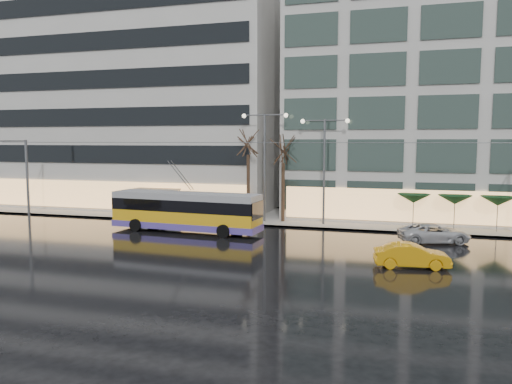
% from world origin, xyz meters
% --- Properties ---
extents(ground, '(140.00, 140.00, 0.00)m').
position_xyz_m(ground, '(0.00, 0.00, 0.00)').
color(ground, black).
rests_on(ground, ground).
extents(sidewalk, '(80.00, 10.00, 0.15)m').
position_xyz_m(sidewalk, '(2.00, 14.00, 0.07)').
color(sidewalk, gray).
rests_on(sidewalk, ground).
extents(kerb, '(80.00, 0.10, 0.15)m').
position_xyz_m(kerb, '(2.00, 9.05, 0.07)').
color(kerb, slate).
rests_on(kerb, ground).
extents(building_left, '(34.00, 14.00, 22.00)m').
position_xyz_m(building_left, '(-16.00, 19.00, 11.15)').
color(building_left, '#A7A5A0').
rests_on(building_left, sidewalk).
extents(building_right, '(32.00, 14.00, 25.00)m').
position_xyz_m(building_right, '(19.00, 19.00, 12.65)').
color(building_right, '#A7A5A0').
rests_on(building_right, sidewalk).
extents(trolleybus, '(11.88, 4.95, 5.44)m').
position_xyz_m(trolleybus, '(-2.69, 5.14, 1.47)').
color(trolleybus, gold).
rests_on(trolleybus, ground).
extents(catenary, '(42.24, 5.12, 7.00)m').
position_xyz_m(catenary, '(1.00, 7.94, 4.25)').
color(catenary, '#595B60').
rests_on(catenary, ground).
extents(bus_shelter, '(4.20, 1.60, 2.51)m').
position_xyz_m(bus_shelter, '(-8.38, 10.69, 1.96)').
color(bus_shelter, '#595B60').
rests_on(bus_shelter, sidewalk).
extents(street_lamp_near, '(3.96, 0.36, 9.03)m').
position_xyz_m(street_lamp_near, '(2.00, 10.80, 5.99)').
color(street_lamp_near, '#595B60').
rests_on(street_lamp_near, sidewalk).
extents(street_lamp_far, '(3.96, 0.36, 8.53)m').
position_xyz_m(street_lamp_far, '(7.00, 10.80, 5.71)').
color(street_lamp_far, '#595B60').
rests_on(street_lamp_far, sidewalk).
extents(tree_a, '(3.20, 3.20, 8.40)m').
position_xyz_m(tree_a, '(0.50, 11.00, 7.09)').
color(tree_a, black).
rests_on(tree_a, sidewalk).
extents(tree_b, '(3.20, 3.20, 7.70)m').
position_xyz_m(tree_b, '(3.50, 11.20, 6.40)').
color(tree_b, black).
rests_on(tree_b, sidewalk).
extents(parasol_a, '(2.50, 2.50, 2.65)m').
position_xyz_m(parasol_a, '(14.00, 11.00, 2.45)').
color(parasol_a, '#595B60').
rests_on(parasol_a, sidewalk).
extents(parasol_b, '(2.50, 2.50, 2.65)m').
position_xyz_m(parasol_b, '(17.00, 11.00, 2.45)').
color(parasol_b, '#595B60').
rests_on(parasol_b, sidewalk).
extents(parasol_c, '(2.50, 2.50, 2.65)m').
position_xyz_m(parasol_c, '(20.00, 11.00, 2.45)').
color(parasol_c, '#595B60').
rests_on(parasol_c, sidewalk).
extents(taxi_b, '(4.20, 1.97, 1.33)m').
position_xyz_m(taxi_b, '(13.69, -1.32, 0.67)').
color(taxi_b, orange).
rests_on(taxi_b, ground).
extents(sedan_silver, '(5.19, 3.52, 1.32)m').
position_xyz_m(sedan_silver, '(15.29, 6.07, 0.66)').
color(sedan_silver, '#B2B3B7').
rests_on(sedan_silver, ground).
extents(pedestrian_a, '(1.05, 1.07, 2.19)m').
position_xyz_m(pedestrian_a, '(-7.66, 10.91, 1.60)').
color(pedestrian_a, black).
rests_on(pedestrian_a, sidewalk).
extents(pedestrian_b, '(0.88, 0.79, 1.50)m').
position_xyz_m(pedestrian_b, '(-4.92, 12.11, 0.90)').
color(pedestrian_b, black).
rests_on(pedestrian_b, sidewalk).
extents(pedestrian_c, '(1.18, 0.99, 2.11)m').
position_xyz_m(pedestrian_c, '(-11.13, 11.88, 1.26)').
color(pedestrian_c, black).
rests_on(pedestrian_c, sidewalk).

